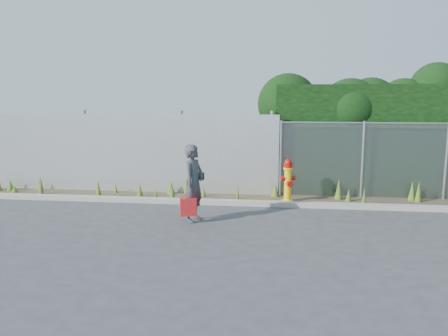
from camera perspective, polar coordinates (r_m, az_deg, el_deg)
ground at (r=9.21m, az=0.82°, el=-7.61°), size 80.00×80.00×0.00m
curb at (r=10.92m, az=1.82°, el=-4.56°), size 16.00×0.22×0.12m
weed_strip at (r=11.60m, az=-0.90°, el=-3.42°), size 16.00×1.20×0.55m
corrugated_fence at (r=12.58m, az=-12.55°, el=1.91°), size 8.50×0.21×2.30m
chainlink_fence at (r=12.33m, az=22.45°, el=0.93°), size 6.50×0.07×2.05m
hedge at (r=13.23m, az=21.27°, el=5.46°), size 7.83×1.93×3.62m
fire_hydrant at (r=11.24m, az=8.33°, el=-1.69°), size 0.38×0.34×1.14m
woman at (r=9.42m, az=-3.96°, el=-1.98°), size 0.57×0.70×1.68m
red_tote_bag at (r=9.33m, az=-4.70°, el=-5.08°), size 0.35×0.13×0.45m
black_shoulder_bag at (r=9.63m, az=-3.28°, el=-1.06°), size 0.22×0.09×0.16m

